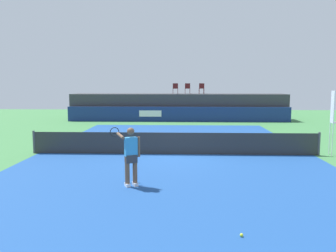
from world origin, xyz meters
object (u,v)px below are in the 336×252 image
umpire_chair (334,119)px  net_post_far (319,144)px  spectator_chair_left (188,88)px  net_post_near (34,142)px  tennis_player (130,154)px  spectator_chair_center (202,88)px  tennis_ball (242,235)px  spectator_chair_far_left (175,88)px

umpire_chair → net_post_far: bearing=-178.9°
spectator_chair_left → net_post_near: spectator_chair_left is taller
net_post_near → tennis_player: (5.01, -4.93, 0.46)m
spectator_chair_center → tennis_player: size_ratio=0.50×
net_post_near → net_post_far: bearing=0.0°
spectator_chair_left → umpire_chair: (6.02, -15.37, -1.11)m
net_post_near → tennis_ball: 11.47m
spectator_chair_far_left → spectator_chair_center: 2.26m
spectator_chair_left → spectator_chair_center: same height
umpire_chair → tennis_ball: bearing=-121.8°
spectator_chair_left → spectator_chair_far_left: bearing=-161.0°
spectator_chair_far_left → umpire_chair: spectator_chair_far_left is taller
net_post_near → tennis_player: tennis_player is taller
spectator_chair_center → tennis_ball: spectator_chair_center is taller
tennis_player → tennis_ball: (2.74, -3.52, -0.92)m
spectator_chair_far_left → tennis_ball: 23.70m
net_post_far → spectator_chair_left: bearing=109.4°
tennis_player → net_post_near: bearing=135.4°
umpire_chair → tennis_player: size_ratio=1.56×
umpire_chair → net_post_near: 13.04m
spectator_chair_center → tennis_player: 20.68m
net_post_near → net_post_far: size_ratio=1.00×
spectator_chair_far_left → net_post_near: size_ratio=0.89×
spectator_chair_center → spectator_chair_left: bearing=-177.6°
spectator_chair_far_left → spectator_chair_center: size_ratio=1.00×
net_post_far → tennis_ball: bearing=-118.8°
spectator_chair_far_left → spectator_chair_center: bearing=10.3°
spectator_chair_left → tennis_ball: size_ratio=13.06×
net_post_far → tennis_player: bearing=-146.3°
spectator_chair_center → net_post_far: spectator_chair_center is taller
spectator_chair_far_left → net_post_near: (-5.95, -15.03, -2.19)m
spectator_chair_far_left → tennis_player: (-0.94, -19.96, -1.73)m
spectator_chair_far_left → umpire_chair: bearing=-64.9°
umpire_chair → tennis_player: bearing=-148.2°
spectator_chair_center → net_post_far: size_ratio=0.89×
spectator_chair_far_left → tennis_player: spectator_chair_far_left is taller
spectator_chair_far_left → net_post_near: bearing=-111.6°
spectator_chair_far_left → umpire_chair: (7.04, -15.02, -1.11)m
spectator_chair_center → umpire_chair: size_ratio=0.32×
spectator_chair_far_left → net_post_near: spectator_chair_far_left is taller
spectator_chair_center → net_post_near: spectator_chair_center is taller
tennis_player → tennis_ball: 4.55m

